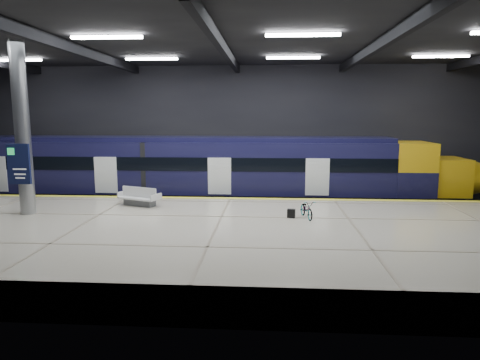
{
  "coord_description": "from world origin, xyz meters",
  "views": [
    {
      "loc": [
        1.84,
        -17.59,
        5.11
      ],
      "look_at": [
        0.57,
        1.5,
        2.2
      ],
      "focal_mm": 32.0,
      "sensor_mm": 36.0,
      "label": 1
    }
  ],
  "objects": [
    {
      "name": "ground",
      "position": [
        0.0,
        0.0,
        0.0
      ],
      "size": [
        30.0,
        30.0,
        0.0
      ],
      "primitive_type": "plane",
      "color": "black",
      "rests_on": "ground"
    },
    {
      "name": "room_shell",
      "position": [
        -0.0,
        0.0,
        5.72
      ],
      "size": [
        30.1,
        16.1,
        8.05
      ],
      "color": "black",
      "rests_on": "ground"
    },
    {
      "name": "platform",
      "position": [
        0.0,
        -2.5,
        0.55
      ],
      "size": [
        30.0,
        11.0,
        1.1
      ],
      "primitive_type": "cube",
      "color": "beige",
      "rests_on": "ground"
    },
    {
      "name": "safety_strip",
      "position": [
        0.0,
        2.75,
        1.11
      ],
      "size": [
        30.0,
        0.4,
        0.01
      ],
      "primitive_type": "cube",
      "color": "yellow",
      "rests_on": "platform"
    },
    {
      "name": "rails",
      "position": [
        0.0,
        5.5,
        0.08
      ],
      "size": [
        30.0,
        1.52,
        0.16
      ],
      "color": "gray",
      "rests_on": "ground"
    },
    {
      "name": "train",
      "position": [
        -1.86,
        5.5,
        2.06
      ],
      "size": [
        29.4,
        2.84,
        3.79
      ],
      "color": "black",
      "rests_on": "ground"
    },
    {
      "name": "bench",
      "position": [
        -3.89,
        0.82,
        1.39
      ],
      "size": [
        2.04,
        1.44,
        0.83
      ],
      "rotation": [
        0.0,
        0.0,
        -0.39
      ],
      "color": "#595B60",
      "rests_on": "platform"
    },
    {
      "name": "bicycle",
      "position": [
        3.37,
        -1.05,
        1.46
      ],
      "size": [
        0.78,
        1.44,
        0.72
      ],
      "primitive_type": "imported",
      "rotation": [
        0.0,
        0.0,
        0.23
      ],
      "color": "#99999E",
      "rests_on": "platform"
    },
    {
      "name": "pannier_bag",
      "position": [
        2.77,
        -1.05,
        1.28
      ],
      "size": [
        0.33,
        0.24,
        0.35
      ],
      "primitive_type": "cube",
      "rotation": [
        0.0,
        0.0,
        -0.23
      ],
      "color": "black",
      "rests_on": "platform"
    },
    {
      "name": "info_column",
      "position": [
        -8.0,
        -1.03,
        4.46
      ],
      "size": [
        0.9,
        0.78,
        6.9
      ],
      "color": "#9EA0A5",
      "rests_on": "platform"
    }
  ]
}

